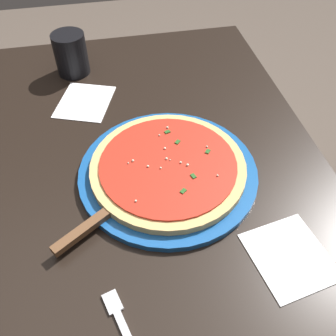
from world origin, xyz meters
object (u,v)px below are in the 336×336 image
(cup_tall_drink, at_px, (71,54))
(serving_plate, at_px, (168,172))
(napkin_folded_right, at_px, (290,256))
(pizza_server, at_px, (102,217))
(pizza, at_px, (168,167))
(napkin_loose_left, at_px, (85,102))

(cup_tall_drink, bearing_deg, serving_plate, -157.25)
(cup_tall_drink, distance_m, napkin_folded_right, 0.74)
(pizza_server, distance_m, napkin_folded_right, 0.34)
(pizza_server, bearing_deg, cup_tall_drink, 3.93)
(pizza, height_order, napkin_loose_left, pizza)
(pizza, height_order, napkin_folded_right, pizza)
(serving_plate, distance_m, napkin_folded_right, 0.29)
(serving_plate, relative_size, napkin_loose_left, 2.51)
(serving_plate, bearing_deg, pizza_server, 123.66)
(napkin_loose_left, bearing_deg, serving_plate, -150.85)
(pizza, distance_m, napkin_loose_left, 0.32)
(cup_tall_drink, relative_size, napkin_folded_right, 0.78)
(napkin_folded_right, bearing_deg, cup_tall_drink, 28.00)
(pizza_server, bearing_deg, pizza, -56.33)
(napkin_loose_left, bearing_deg, pizza, -150.84)
(pizza, distance_m, napkin_folded_right, 0.29)
(pizza_server, height_order, napkin_loose_left, pizza_server)
(pizza_server, xyz_separation_m, cup_tall_drink, (0.52, 0.04, 0.04))
(pizza, bearing_deg, cup_tall_drink, 22.76)
(pizza_server, distance_m, napkin_loose_left, 0.38)
(serving_plate, bearing_deg, pizza, -50.52)
(napkin_folded_right, height_order, napkin_loose_left, same)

